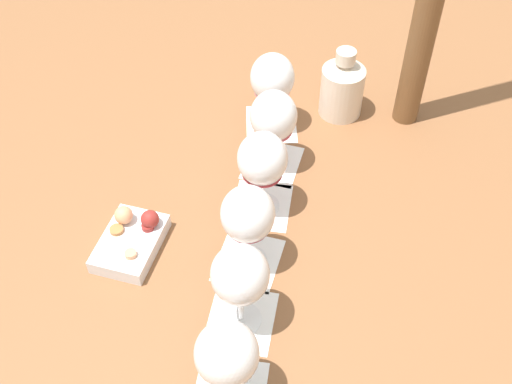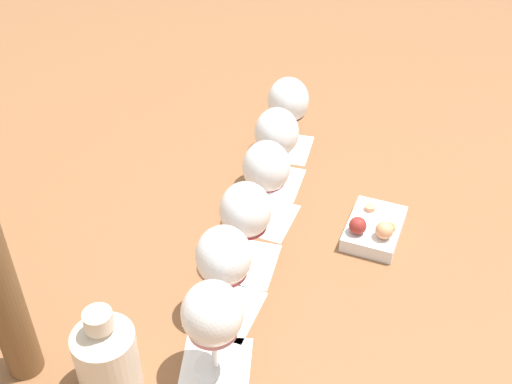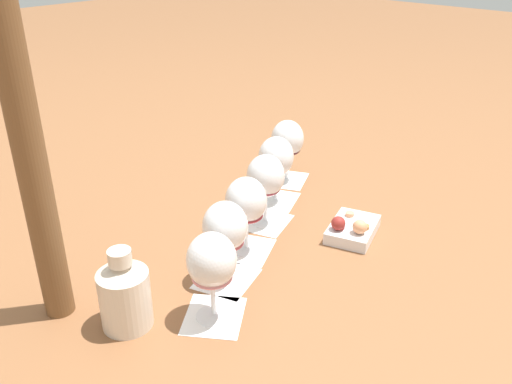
# 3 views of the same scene
# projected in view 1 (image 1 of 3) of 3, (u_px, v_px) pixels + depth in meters

# --- Properties ---
(ground_plane) EXTENTS (8.00, 8.00, 0.00)m
(ground_plane) POSITION_uv_depth(u_px,v_px,m) (258.00, 234.00, 1.17)
(ground_plane) COLOR brown
(tasting_card_0) EXTENTS (0.16, 0.16, 0.00)m
(tasting_card_0) POSITION_uv_depth(u_px,v_px,m) (271.00, 124.00, 1.37)
(tasting_card_0) COLOR white
(tasting_card_0) RESTS_ON ground_plane
(tasting_card_1) EXTENTS (0.15, 0.14, 0.00)m
(tasting_card_1) POSITION_uv_depth(u_px,v_px,m) (272.00, 163.00, 1.29)
(tasting_card_1) COLOR white
(tasting_card_1) RESTS_ON ground_plane
(tasting_card_2) EXTENTS (0.15, 0.15, 0.00)m
(tasting_card_2) POSITION_uv_depth(u_px,v_px,m) (262.00, 205.00, 1.21)
(tasting_card_2) COLOR white
(tasting_card_2) RESTS_ON ground_plane
(tasting_card_3) EXTENTS (0.15, 0.14, 0.00)m
(tasting_card_3) POSITION_uv_depth(u_px,v_px,m) (248.00, 260.00, 1.12)
(tasting_card_3) COLOR white
(tasting_card_3) RESTS_ON ground_plane
(tasting_card_4) EXTENTS (0.15, 0.14, 0.00)m
(tasting_card_4) POSITION_uv_depth(u_px,v_px,m) (241.00, 319.00, 1.04)
(tasting_card_4) COLOR white
(tasting_card_4) RESTS_ON ground_plane
(wine_glass_0) EXTENTS (0.09, 0.09, 0.17)m
(wine_glass_0) POSITION_uv_depth(u_px,v_px,m) (272.00, 80.00, 1.29)
(wine_glass_0) COLOR white
(wine_glass_0) RESTS_ON tasting_card_0
(wine_glass_1) EXTENTS (0.09, 0.09, 0.17)m
(wine_glass_1) POSITION_uv_depth(u_px,v_px,m) (273.00, 119.00, 1.20)
(wine_glass_1) COLOR white
(wine_glass_1) RESTS_ON tasting_card_1
(wine_glass_2) EXTENTS (0.09, 0.09, 0.17)m
(wine_glass_2) POSITION_uv_depth(u_px,v_px,m) (262.00, 162.00, 1.13)
(wine_glass_2) COLOR white
(wine_glass_2) RESTS_ON tasting_card_2
(wine_glass_3) EXTENTS (0.09, 0.09, 0.17)m
(wine_glass_3) POSITION_uv_depth(u_px,v_px,m) (248.00, 217.00, 1.04)
(wine_glass_3) COLOR white
(wine_glass_3) RESTS_ON tasting_card_3
(wine_glass_4) EXTENTS (0.09, 0.09, 0.17)m
(wine_glass_4) POSITION_uv_depth(u_px,v_px,m) (240.00, 278.00, 0.96)
(wine_glass_4) COLOR white
(wine_glass_4) RESTS_ON tasting_card_4
(wine_glass_5) EXTENTS (0.09, 0.09, 0.17)m
(wine_glass_5) POSITION_uv_depth(u_px,v_px,m) (227.00, 357.00, 0.87)
(wine_glass_5) COLOR white
(wine_glass_5) RESTS_ON tasting_card_5
(ceramic_vase) EXTENTS (0.09, 0.09, 0.16)m
(ceramic_vase) POSITION_uv_depth(u_px,v_px,m) (342.00, 87.00, 1.35)
(ceramic_vase) COLOR beige
(ceramic_vase) RESTS_ON ground_plane
(snack_dish) EXTENTS (0.16, 0.14, 0.06)m
(snack_dish) POSITION_uv_depth(u_px,v_px,m) (131.00, 239.00, 1.13)
(snack_dish) COLOR silver
(snack_dish) RESTS_ON ground_plane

